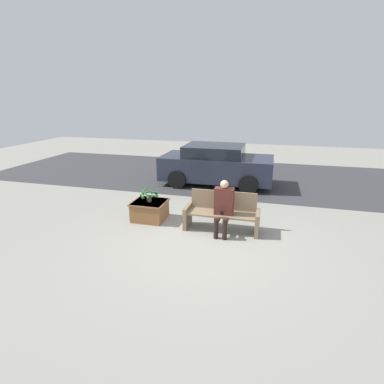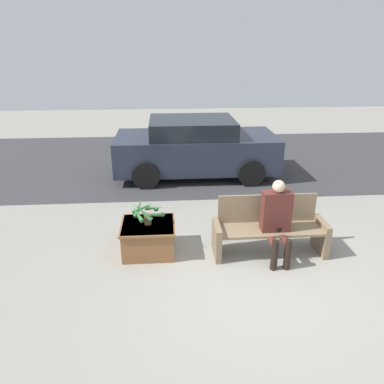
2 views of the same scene
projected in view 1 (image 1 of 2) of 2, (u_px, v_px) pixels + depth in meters
name	position (u px, v px, depth m)	size (l,w,h in m)	color
ground_plane	(202.00, 243.00, 6.57)	(30.00, 30.00, 0.00)	gray
road_surface	(236.00, 176.00, 12.11)	(20.00, 6.00, 0.01)	#38383A
bench	(222.00, 213.00, 7.14)	(1.77, 0.55, 0.91)	#7A664C
person_seated	(223.00, 205.00, 6.87)	(0.44, 0.58, 1.27)	#51231E
planter_box	(150.00, 210.00, 7.77)	(0.85, 0.80, 0.49)	brown
potted_plant	(149.00, 193.00, 7.64)	(0.54, 0.56, 0.42)	brown
parked_car	(216.00, 165.00, 10.82)	(3.95, 1.98, 1.43)	#232838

